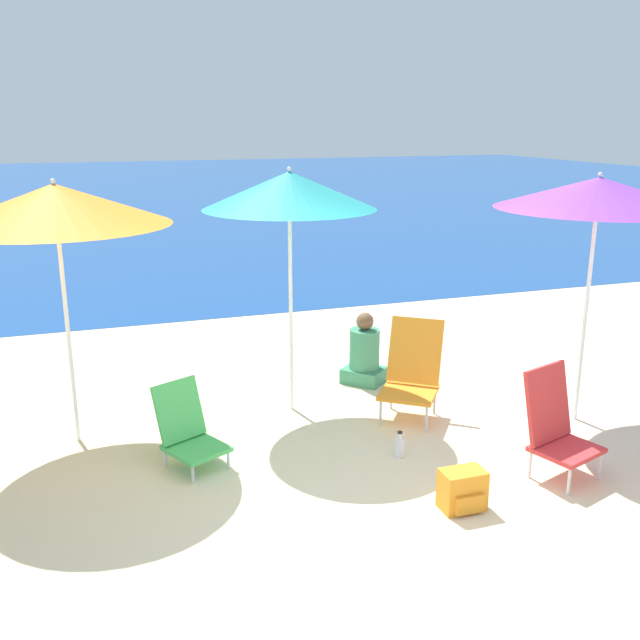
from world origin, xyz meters
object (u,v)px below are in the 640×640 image
(backpack_orange, at_px, (463,490))
(beach_chair_orange, at_px, (412,370))
(beach_umbrella_teal, at_px, (289,191))
(beach_chair_green, at_px, (187,429))
(beach_umbrella_orange, at_px, (55,205))
(person_seated_near, at_px, (364,355))
(water_bottle, at_px, (400,447))
(beach_umbrella_purple, at_px, (598,193))
(beach_chair_red, at_px, (556,423))

(backpack_orange, bearing_deg, beach_chair_orange, 76.75)
(beach_umbrella_teal, height_order, beach_chair_green, beach_umbrella_teal)
(beach_umbrella_orange, relative_size, person_seated_near, 2.94)
(beach_chair_orange, xyz_separation_m, water_bottle, (-0.48, -0.79, -0.36))
(beach_umbrella_teal, relative_size, beach_chair_green, 3.43)
(beach_umbrella_teal, bearing_deg, beach_umbrella_purple, -23.73)
(beach_umbrella_purple, bearing_deg, beach_chair_green, 175.88)
(beach_chair_green, bearing_deg, beach_umbrella_orange, 112.44)
(beach_umbrella_orange, distance_m, beach_chair_red, 4.38)
(beach_chair_orange, xyz_separation_m, person_seated_near, (-0.10, 0.96, -0.14))
(water_bottle, bearing_deg, beach_umbrella_teal, 113.87)
(beach_chair_green, distance_m, backpack_orange, 2.25)
(beach_chair_green, relative_size, person_seated_near, 0.88)
(beach_umbrella_teal, relative_size, beach_umbrella_purple, 1.01)
(beach_umbrella_orange, distance_m, beach_chair_orange, 3.49)
(beach_chair_red, bearing_deg, water_bottle, 129.48)
(beach_chair_red, xyz_separation_m, water_bottle, (-1.04, 0.65, -0.34))
(water_bottle, bearing_deg, beach_chair_red, -31.90)
(person_seated_near, bearing_deg, water_bottle, -144.66)
(beach_chair_orange, distance_m, person_seated_near, 0.98)
(beach_chair_green, relative_size, beach_chair_red, 0.78)
(beach_umbrella_teal, xyz_separation_m, beach_chair_green, (-1.13, -0.83, -1.82))
(beach_umbrella_purple, height_order, beach_umbrella_orange, beach_umbrella_purple)
(beach_chair_green, height_order, water_bottle, beach_chair_green)
(beach_umbrella_teal, relative_size, beach_chair_red, 2.67)
(beach_umbrella_purple, height_order, beach_chair_red, beach_umbrella_purple)
(beach_chair_red, distance_m, backpack_orange, 1.03)
(beach_chair_red, bearing_deg, beach_umbrella_purple, 25.12)
(beach_umbrella_teal, xyz_separation_m, beach_chair_orange, (1.05, -0.50, -1.68))
(beach_chair_green, bearing_deg, water_bottle, -41.18)
(beach_chair_green, height_order, person_seated_near, person_seated_near)
(beach_umbrella_teal, height_order, water_bottle, beach_umbrella_teal)
(beach_umbrella_purple, distance_m, water_bottle, 2.81)
(beach_chair_red, bearing_deg, person_seated_near, 86.71)
(beach_umbrella_teal, relative_size, person_seated_near, 3.00)
(backpack_orange, bearing_deg, beach_umbrella_teal, 106.67)
(beach_chair_red, bearing_deg, beach_chair_orange, 92.64)
(person_seated_near, bearing_deg, beach_umbrella_teal, 163.53)
(person_seated_near, bearing_deg, beach_umbrella_orange, 148.05)
(water_bottle, bearing_deg, backpack_orange, -84.57)
(beach_umbrella_purple, relative_size, beach_umbrella_orange, 1.01)
(person_seated_near, bearing_deg, backpack_orange, -138.68)
(backpack_orange, distance_m, water_bottle, 0.91)
(beach_umbrella_orange, height_order, beach_chair_red, beach_umbrella_orange)
(person_seated_near, relative_size, backpack_orange, 2.42)
(beach_chair_green, height_order, backpack_orange, beach_chair_green)
(beach_umbrella_orange, distance_m, beach_chair_green, 2.12)
(beach_chair_orange, relative_size, person_seated_near, 1.17)
(backpack_orange, relative_size, water_bottle, 1.38)
(beach_chair_red, height_order, backpack_orange, beach_chair_red)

